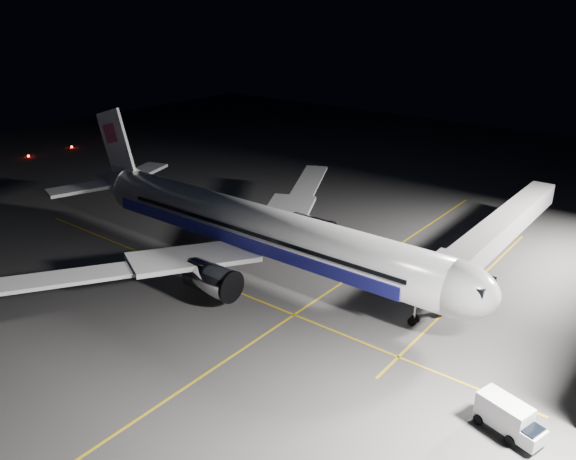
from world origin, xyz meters
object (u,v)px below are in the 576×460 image
Objects in this scene: baggage_tug at (279,223)px; safety_cone_b at (272,253)px; safety_cone_a at (286,236)px; service_truck at (509,417)px; airliner at (251,227)px; jet_bridge at (497,232)px; safety_cone_c at (354,240)px.

safety_cone_b is at bearing -64.93° from baggage_tug.
baggage_tug is 5.01× the size of safety_cone_a.
service_truck reaches higher than safety_cone_a.
airliner is 21.75× the size of baggage_tug.
airliner is 6.33m from safety_cone_b.
baggage_tug is at bearing -167.09° from jet_bridge.
airliner is 35.56m from service_truck.
baggage_tug is at bearing 114.29° from airliner.
jet_bridge is 12.17× the size of baggage_tug.
safety_cone_c is at bearing 67.33° from airliner.
service_truck is 36.77m from safety_cone_c.
baggage_tug is 9.15m from safety_cone_b.
airliner is at bearing -76.51° from safety_cone_a.
safety_cone_c is at bearing -166.75° from jet_bridge.
service_truck is 9.08× the size of safety_cone_c.
safety_cone_a is 0.95× the size of safety_cone_c.
service_truck is (34.03, -9.59, -3.78)m from airliner.
baggage_tug is 11.35m from safety_cone_c.
airliner is at bearing -179.35° from service_truck.
service_truck reaches higher than safety_cone_c.
jet_bridge is 6.38× the size of service_truck.
service_truck is at bearing -27.80° from safety_cone_a.
jet_bridge reaches higher than baggage_tug.
jet_bridge is 60.93× the size of safety_cone_a.
airliner is 29.31m from jet_bridge.
baggage_tug reaches higher than safety_cone_c.
safety_cone_b is 11.65m from safety_cone_c.
airliner reaches higher than safety_cone_c.
safety_cone_b is at bearing 174.69° from service_truck.
safety_cone_c reaches higher than safety_cone_b.
safety_cone_b is (2.18, -5.56, -0.02)m from safety_cone_a.
airliner is at bearing -88.30° from safety_cone_b.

